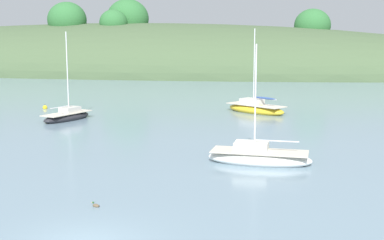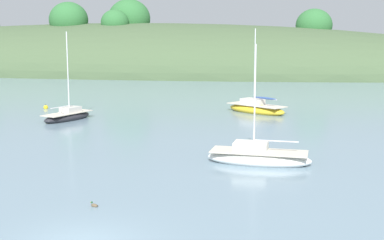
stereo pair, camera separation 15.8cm
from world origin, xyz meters
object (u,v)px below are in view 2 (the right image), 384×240
Objects in this scene: sailboat_navy_dinghy at (256,108)px; sailboat_red_portside at (258,157)px; duck_lead at (94,205)px; mooring_buoy_channel at (46,107)px; sailboat_grey_yawl at (68,116)px.

sailboat_navy_dinghy reaches higher than sailboat_red_portside.
sailboat_red_portside is 16.59× the size of duck_lead.
mooring_buoy_channel is at bearing 119.90° from duck_lead.
duck_lead is at bearing -99.26° from sailboat_navy_dinghy.
sailboat_navy_dinghy is at bearing 80.74° from duck_lead.
sailboat_navy_dinghy is 19.12× the size of duck_lead.
mooring_buoy_channel is (-4.99, 6.03, -0.21)m from sailboat_grey_yawl.
sailboat_navy_dinghy reaches higher than mooring_buoy_channel.
sailboat_grey_yawl reaches higher than sailboat_red_portside.
mooring_buoy_channel is (-21.89, 18.34, -0.24)m from sailboat_red_portside.
mooring_buoy_channel is (-20.33, -1.28, -0.26)m from sailboat_navy_dinghy.
sailboat_red_portside is (1.57, -19.61, -0.03)m from sailboat_navy_dinghy.
sailboat_grey_yawl is 23.77m from duck_lead.
sailboat_grey_yawl is at bearing -154.53° from sailboat_navy_dinghy.
mooring_buoy_channel is 31.45m from duck_lead.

